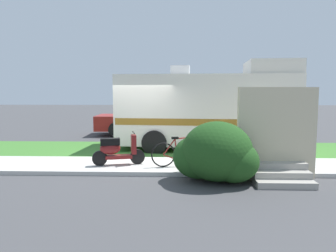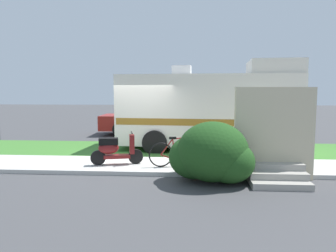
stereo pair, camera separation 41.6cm
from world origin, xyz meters
name	(u,v)px [view 2 (the right image)]	position (x,y,z in m)	size (l,w,h in m)	color
ground_plane	(135,159)	(0.00, 0.00, 0.00)	(80.00, 80.00, 0.00)	#424244
sidewalk	(128,165)	(0.00, -1.20, 0.06)	(24.00, 2.00, 0.12)	beige
grass_strip	(141,150)	(0.00, 1.50, 0.04)	(24.00, 3.40, 0.08)	#3D752D
motorhome_rv	(210,109)	(2.63, 1.76, 1.61)	(6.77, 3.03, 3.38)	silver
scooter	(115,149)	(-0.35, -1.36, 0.58)	(1.53, 0.62, 0.97)	black
bicycle	(179,153)	(1.56, -1.45, 0.51)	(1.75, 0.59, 0.91)	black
pickup_truck_near	(164,117)	(0.50, 6.03, 0.92)	(5.35, 2.20, 1.71)	maroon
porch_steps	(274,143)	(4.04, -2.29, 0.97)	(2.00, 1.26, 2.40)	#9E998E
bush_by_porch	(211,155)	(2.41, -2.68, 0.71)	(2.13, 1.60, 1.51)	#1E4719
bottle_green	(276,159)	(4.48, -0.86, 0.24)	(0.06, 0.06, 0.29)	#B2B2B7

